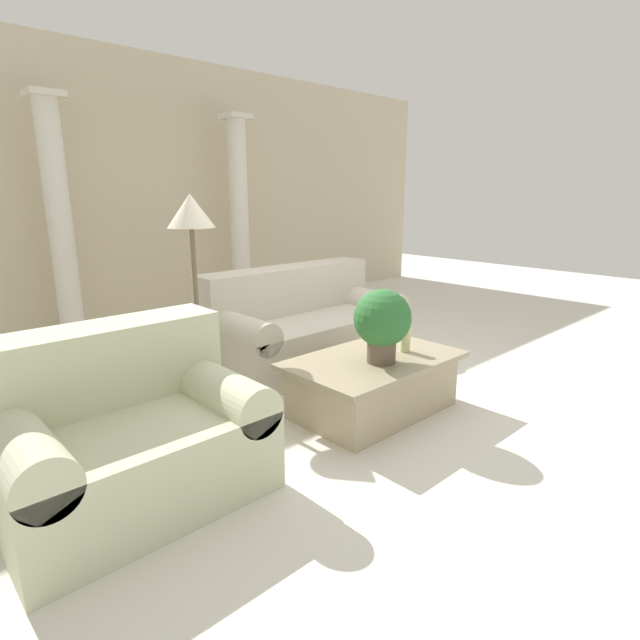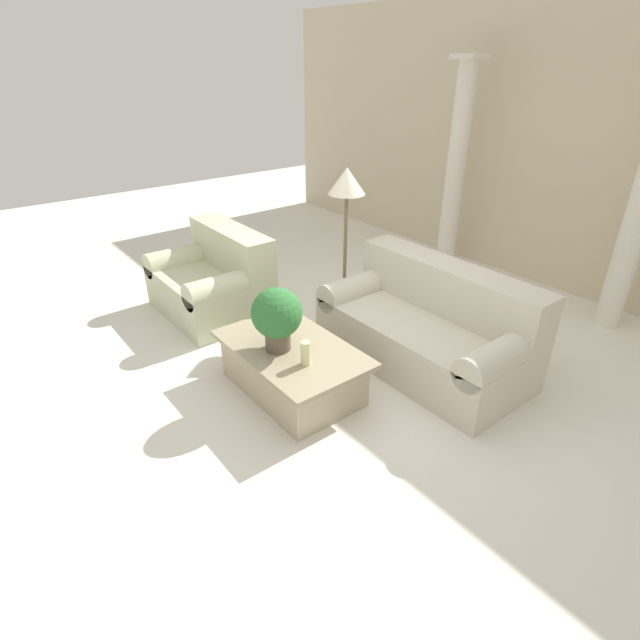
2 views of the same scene
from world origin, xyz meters
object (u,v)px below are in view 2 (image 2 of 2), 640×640
at_px(loveseat, 214,279).
at_px(coffee_table, 292,368).
at_px(sofa_long, 428,327).
at_px(potted_plant, 277,315).
at_px(floor_lamp, 347,191).

height_order(loveseat, coffee_table, loveseat).
relative_size(sofa_long, loveseat, 1.47).
relative_size(loveseat, coffee_table, 1.00).
bearing_deg(potted_plant, sofa_long, 72.32).
relative_size(sofa_long, floor_lamp, 1.20).
xyz_separation_m(sofa_long, potted_plant, (-0.43, -1.34, 0.37)).
bearing_deg(sofa_long, coffee_table, -107.33).
distance_m(sofa_long, potted_plant, 1.45).
bearing_deg(potted_plant, coffee_table, 68.01).
xyz_separation_m(sofa_long, floor_lamp, (-1.14, -0.02, 1.01)).
height_order(potted_plant, floor_lamp, floor_lamp).
distance_m(coffee_table, potted_plant, 0.52).
relative_size(loveseat, floor_lamp, 0.81).
bearing_deg(coffee_table, loveseat, 173.23).
relative_size(coffee_table, potted_plant, 2.45).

